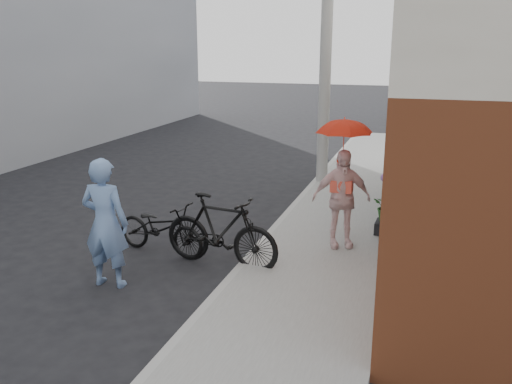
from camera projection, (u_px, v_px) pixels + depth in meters
The scene contains 11 objects.
ground at pixel (178, 272), 8.53m from camera, with size 80.00×80.00×0.00m, color black.
sidewalk at pixel (333, 240), 9.73m from camera, with size 2.20×24.00×0.12m, color gray.
curb at pixel (271, 233), 10.07m from camera, with size 0.12×24.00×0.12m, color #9E9E99.
utility_pole at pixel (326, 42), 12.77m from camera, with size 0.28×0.28×7.00m, color #9E9E99.
officer at pixel (105, 223), 7.83m from camera, with size 0.70×0.46×1.93m, color #6888B9.
bike_left at pixel (160, 228), 9.17m from camera, with size 0.60×1.73×0.91m, color black.
bike_right at pixel (221, 231), 8.59m from camera, with size 0.56×1.99×1.20m, color black.
kimono_woman at pixel (341, 199), 9.08m from camera, with size 0.99×0.41×1.68m, color #F5CECD.
parasol at pixel (344, 126), 8.75m from camera, with size 0.89×0.89×0.78m, color red.
planter at pixel (387, 227), 9.88m from camera, with size 0.42×0.42×0.22m, color black.
potted_plant at pixel (389, 207), 9.77m from camera, with size 0.52×0.45×0.58m, color #285A24.
Camera 1 is at (3.58, -7.13, 3.49)m, focal length 38.00 mm.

